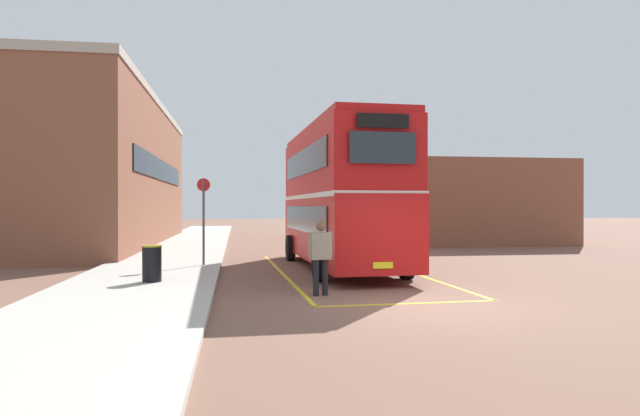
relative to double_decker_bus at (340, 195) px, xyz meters
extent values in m
plane|color=brown|center=(0.50, 7.19, -2.51)|extent=(135.60, 135.60, 0.00)
cube|color=#B2ADA3|center=(-6.00, 9.59, -2.44)|extent=(4.00, 57.60, 0.14)
cube|color=brown|center=(-10.93, 13.16, 1.23)|extent=(6.66, 22.71, 7.48)
cube|color=#19232D|center=(-7.57, 13.16, 1.60)|extent=(0.06, 17.26, 1.10)
cube|color=#A89E8E|center=(-10.93, 13.16, 5.15)|extent=(6.78, 22.83, 0.36)
cube|color=brown|center=(10.41, 15.81, -0.17)|extent=(8.83, 14.62, 4.69)
cube|color=#232D38|center=(5.97, 15.81, 0.06)|extent=(0.06, 11.11, 1.10)
cylinder|color=black|center=(-1.39, 2.99, -2.01)|extent=(0.32, 1.01, 1.00)
cylinder|color=black|center=(1.17, 3.09, -2.01)|extent=(0.32, 1.01, 1.00)
cylinder|color=black|center=(-1.17, -3.09, -2.01)|extent=(0.32, 1.01, 1.00)
cylinder|color=black|center=(1.39, -2.99, -2.01)|extent=(0.32, 1.01, 1.00)
cube|color=#B71414|center=(0.00, 0.00, -1.11)|extent=(2.85, 9.89, 2.10)
cube|color=#B71414|center=(0.00, 0.00, 0.99)|extent=(2.84, 9.70, 2.10)
cube|color=#B71414|center=(0.00, 0.00, 2.14)|extent=(2.74, 9.60, 0.20)
cube|color=white|center=(0.00, 0.00, -0.06)|extent=(2.87, 9.80, 0.14)
cube|color=#232D38|center=(-1.26, -0.05, -0.81)|extent=(0.33, 8.04, 0.84)
cube|color=#232D38|center=(-1.26, -0.05, 1.09)|extent=(0.33, 8.04, 0.84)
cube|color=#232D38|center=(1.26, 0.05, -0.81)|extent=(0.33, 8.04, 0.84)
cube|color=#232D38|center=(1.26, 0.05, 1.09)|extent=(0.33, 8.04, 0.84)
cube|color=#232D38|center=(0.18, -4.92, 1.09)|extent=(1.74, 0.10, 0.80)
cube|color=black|center=(0.18, -4.92, 1.77)|extent=(1.37, 0.09, 0.36)
cube|color=#232D38|center=(-0.18, 4.92, -0.71)|extent=(1.99, 0.11, 1.00)
cube|color=yellow|center=(0.18, -4.92, -1.88)|extent=(0.52, 0.05, 0.16)
cylinder|color=black|center=(2.25, 17.07, -2.05)|extent=(0.26, 0.92, 0.92)
cylinder|color=black|center=(4.81, 17.07, -2.05)|extent=(0.26, 0.92, 0.92)
cylinder|color=black|center=(2.27, 11.46, -2.05)|extent=(0.26, 0.92, 0.92)
cylinder|color=black|center=(4.82, 11.47, -2.05)|extent=(0.26, 0.92, 0.92)
cube|color=#B71414|center=(3.54, 14.27, -0.91)|extent=(2.50, 9.35, 2.60)
cube|color=silver|center=(3.54, 14.27, 0.45)|extent=(2.35, 8.97, 0.12)
cube|color=#232D38|center=(2.28, 14.26, -0.56)|extent=(0.05, 7.47, 0.96)
cube|color=#232D38|center=(4.79, 14.27, -0.56)|extent=(0.05, 7.47, 0.96)
cube|color=#232D38|center=(3.52, 18.96, -0.61)|extent=(1.98, 0.05, 1.10)
cylinder|color=black|center=(-1.39, -5.51, -2.08)|extent=(0.14, 0.14, 0.86)
cylinder|color=black|center=(-1.62, -5.55, -2.08)|extent=(0.14, 0.14, 0.86)
cube|color=gray|center=(-1.51, -5.53, -1.33)|extent=(0.53, 0.31, 0.64)
cylinder|color=gray|center=(-1.26, -5.48, -1.30)|extent=(0.09, 0.09, 0.61)
cylinder|color=gray|center=(-1.75, -5.57, -1.30)|extent=(0.09, 0.09, 0.61)
sphere|color=brown|center=(-1.50, -5.55, -0.86)|extent=(0.23, 0.23, 0.23)
cylinder|color=black|center=(-5.67, -3.47, -1.91)|extent=(0.49, 0.49, 0.92)
cylinder|color=olive|center=(-5.67, -3.47, -1.44)|extent=(0.52, 0.52, 0.04)
cylinder|color=#4C4C51|center=(-4.58, 0.54, -0.93)|extent=(0.08, 0.08, 2.89)
cylinder|color=red|center=(-4.58, 0.54, 0.33)|extent=(0.44, 0.07, 0.44)
cube|color=gold|center=(-2.04, -1.06, -2.51)|extent=(0.56, 11.81, 0.01)
cube|color=gold|center=(2.04, -0.91, -2.51)|extent=(0.56, 11.81, 0.01)
cube|color=gold|center=(0.22, -6.88, -2.51)|extent=(4.21, 0.28, 0.01)
camera|label=1|loc=(-3.47, -18.43, -0.40)|focal=30.97mm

